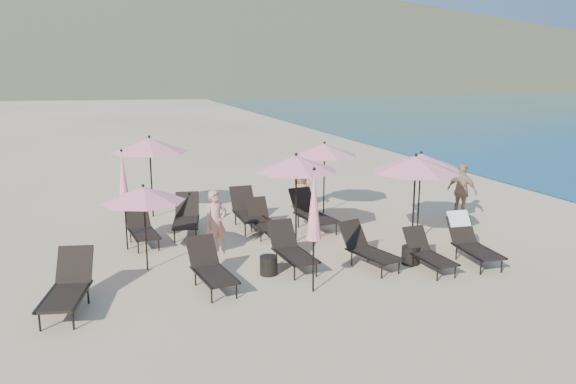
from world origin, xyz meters
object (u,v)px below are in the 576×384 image
object	(u,v)px
umbrella_open_3	(149,145)
umbrella_closed_0	(314,206)
lounger_7	(186,216)
lounger_8	(247,210)
lounger_1	(211,267)
lounger_0	(68,286)
lounger_3	(368,248)
umbrella_open_2	(416,164)
lounger_2	(291,249)
umbrella_open_0	(143,194)
side_table_0	(269,265)
umbrella_open_4	(324,150)
beachgoer_c	(462,191)
lounger_5	(471,240)
lounger_10	(312,212)
beachgoer_b	(302,185)
umbrella_closed_1	(123,180)
umbrella_open_5	(421,161)
lounger_4	(428,252)
lounger_6	(142,228)
lounger_9	(262,219)
side_table_1	(411,255)
beachgoer_a	(216,222)

from	to	relation	value
umbrella_open_3	umbrella_closed_0	bearing A→B (deg)	-70.27
lounger_7	lounger_8	size ratio (longest dim) A/B	1.02
lounger_1	umbrella_closed_0	bearing A→B (deg)	-32.43
lounger_0	umbrella_open_3	xyz separation A→B (m)	(2.14, 6.52, 1.74)
lounger_3	umbrella_open_2	bearing A→B (deg)	14.64
lounger_3	lounger_2	bearing A→B (deg)	148.81
umbrella_open_0	side_table_0	size ratio (longest dim) A/B	4.71
lounger_0	umbrella_open_4	xyz separation A→B (m)	(7.31, 5.30, 1.52)
lounger_2	lounger_3	distance (m)	1.76
beachgoer_c	umbrella_open_3	bearing A→B (deg)	47.95
lounger_8	umbrella_open_0	size ratio (longest dim) A/B	0.92
lounger_8	beachgoer_c	xyz separation A→B (m)	(6.43, -1.10, 0.35)
lounger_7	lounger_5	bearing A→B (deg)	-25.13
lounger_8	beachgoer_c	bearing A→B (deg)	-9.80
lounger_1	side_table_0	world-z (taller)	lounger_1
lounger_10	beachgoer_b	distance (m)	2.38
lounger_1	umbrella_open_4	world-z (taller)	umbrella_open_4
umbrella_closed_1	beachgoer_b	size ratio (longest dim) A/B	1.64
umbrella_open_4	umbrella_open_5	distance (m)	3.18
lounger_8	lounger_5	bearing A→B (deg)	-46.81
lounger_4	umbrella_open_3	bearing A→B (deg)	126.23
lounger_6	beachgoer_b	xyz separation A→B (m)	(5.20, 2.22, 0.34)
umbrella_closed_1	umbrella_open_2	bearing A→B (deg)	-16.06
umbrella_open_2	umbrella_open_3	distance (m)	7.91
lounger_8	umbrella_open_2	size ratio (longest dim) A/B	0.76
lounger_9	umbrella_open_3	bearing A→B (deg)	133.80
umbrella_open_4	umbrella_open_2	bearing A→B (deg)	-77.23
umbrella_open_4	umbrella_open_5	world-z (taller)	umbrella_open_4
lounger_4	umbrella_open_5	bearing A→B (deg)	59.58
beachgoer_b	beachgoer_c	bearing A→B (deg)	16.32
beachgoer_c	lounger_1	bearing A→B (deg)	87.92
lounger_4	lounger_7	size ratio (longest dim) A/B	0.81
lounger_5	side_table_0	distance (m)	4.83
lounger_8	side_table_0	size ratio (longest dim) A/B	4.34
lounger_6	umbrella_open_4	size ratio (longest dim) A/B	0.74
lounger_9	lounger_10	bearing A→B (deg)	-0.43
lounger_2	lounger_5	world-z (taller)	lounger_5
umbrella_open_3	side_table_1	distance (m)	8.47
lounger_3	umbrella_open_5	size ratio (longest dim) A/B	0.78
lounger_0	lounger_5	size ratio (longest dim) A/B	1.08
lounger_2	beachgoer_c	bearing A→B (deg)	16.82
lounger_5	beachgoer_b	world-z (taller)	beachgoer_b
umbrella_open_2	lounger_1	bearing A→B (deg)	-168.04
lounger_4	beachgoer_a	bearing A→B (deg)	146.25
umbrella_closed_1	beachgoer_a	xyz separation A→B (m)	(2.07, -1.05, -0.98)
side_table_1	beachgoer_a	distance (m)	4.72
umbrella_open_3	umbrella_closed_1	size ratio (longest dim) A/B	0.98
lounger_3	beachgoer_b	xyz separation A→B (m)	(0.40, 5.60, 0.34)
umbrella_closed_0	side_table_0	world-z (taller)	umbrella_closed_0
lounger_3	beachgoer_c	distance (m)	5.52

